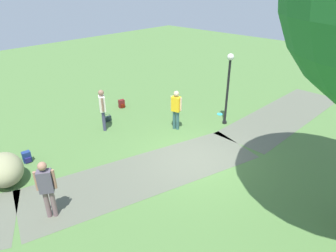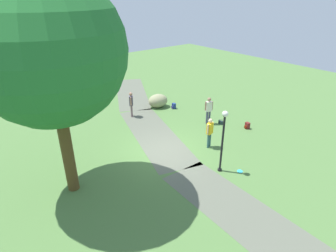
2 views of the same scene
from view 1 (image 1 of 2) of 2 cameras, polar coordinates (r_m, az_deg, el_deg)
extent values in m
plane|color=#4D743A|center=(10.91, 5.44, -6.26)|extent=(48.00, 48.00, 0.00)
cube|color=#5B5F4F|center=(15.39, 21.35, 2.11)|extent=(8.08, 2.64, 0.01)
cube|color=#5B5F4F|center=(10.17, -4.11, -8.88)|extent=(8.34, 4.56, 0.01)
cylinder|color=black|center=(13.66, 10.73, 0.72)|extent=(0.20, 0.20, 0.10)
cylinder|color=black|center=(13.14, 11.23, 6.13)|extent=(0.10, 0.10, 2.85)
sphere|color=white|center=(12.69, 11.86, 12.77)|extent=(0.28, 0.28, 0.28)
ellipsoid|color=gray|center=(10.74, -28.75, -7.30)|extent=(1.41, 1.67, 0.99)
cylinder|color=#3E3D5E|center=(13.06, -12.17, 1.20)|extent=(0.13, 0.13, 0.87)
cylinder|color=#3E3D5E|center=(12.91, -12.10, 0.91)|extent=(0.13, 0.13, 0.87)
cube|color=silver|center=(12.68, -12.46, 4.18)|extent=(0.39, 0.43, 0.66)
cylinder|color=#8E6652|center=(12.88, -12.57, 4.69)|extent=(0.08, 0.08, 0.58)
cylinder|color=#8E6652|center=(12.47, -12.39, 3.98)|extent=(0.08, 0.08, 0.58)
sphere|color=#8E6652|center=(12.52, -12.67, 6.20)|extent=(0.24, 0.24, 0.24)
cylinder|color=#325A5C|center=(12.74, 1.84, 1.08)|extent=(0.13, 0.13, 0.84)
cylinder|color=#325A5C|center=(12.81, 1.21, 1.23)|extent=(0.13, 0.13, 0.84)
cube|color=yellow|center=(12.48, 1.56, 4.21)|extent=(0.32, 0.41, 0.63)
cylinder|color=beige|center=(12.37, 2.47, 4.17)|extent=(0.08, 0.08, 0.56)
cylinder|color=beige|center=(12.56, 0.68, 4.55)|extent=(0.08, 0.08, 0.56)
sphere|color=beige|center=(12.31, 1.59, 6.19)|extent=(0.23, 0.23, 0.23)
cylinder|color=#755B5D|center=(8.87, -21.00, -13.59)|extent=(0.13, 0.13, 0.85)
cylinder|color=#755B5D|center=(8.90, -22.04, -13.64)|extent=(0.13, 0.13, 0.85)
cube|color=#534C5B|center=(8.45, -22.35, -9.72)|extent=(0.43, 0.40, 0.64)
cylinder|color=#A5715A|center=(8.39, -20.91, -9.43)|extent=(0.08, 0.08, 0.57)
cylinder|color=#A5715A|center=(8.48, -23.86, -9.61)|extent=(0.08, 0.08, 0.57)
sphere|color=#A5715A|center=(8.20, -22.91, -7.09)|extent=(0.23, 0.23, 0.23)
cube|color=#18262A|center=(13.86, -11.42, 1.35)|extent=(0.33, 0.14, 0.24)
torus|color=#18262A|center=(13.78, -11.49, 2.02)|extent=(0.29, 0.29, 0.02)
cube|color=navy|center=(11.73, -25.35, -5.33)|extent=(0.31, 0.24, 0.40)
cube|color=navy|center=(11.66, -25.12, -5.94)|extent=(0.20, 0.09, 0.18)
cube|color=maroon|center=(15.23, -8.85, 4.25)|extent=(0.32, 0.26, 0.40)
cube|color=#661608|center=(15.15, -8.62, 3.81)|extent=(0.20, 0.10, 0.18)
cylinder|color=#2EACCB|center=(14.54, 9.86, 2.24)|extent=(0.27, 0.27, 0.02)
camera|label=2|loc=(18.02, 57.04, 22.02)|focal=29.90mm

